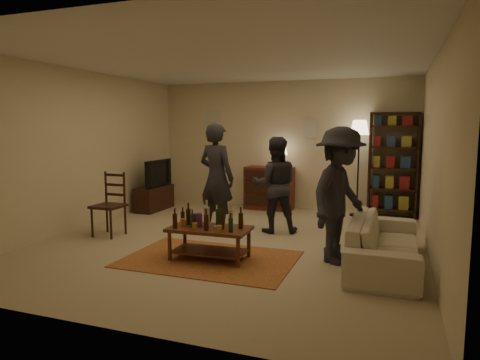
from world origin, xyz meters
The scene contains 13 objects.
floor centered at (0.00, 0.00, 0.00)m, with size 6.00×6.00×0.00m, color #C6B793.
room_shell centered at (-0.65, 2.98, 1.81)m, with size 6.00×6.00×6.00m.
rug centered at (0.04, -0.91, 0.01)m, with size 2.20×1.50×0.01m, color #9C3E22.
coffee_table centered at (0.03, -0.91, 0.39)m, with size 1.08×0.61×0.77m.
dining_chair centered at (-1.99, -0.26, 0.55)m, with size 0.46×0.46×1.04m.
tv_stand centered at (-2.44, 1.80, 0.38)m, with size 0.40×1.00×1.06m.
dresser centered at (-0.19, 2.71, 0.48)m, with size 1.00×0.50×1.36m.
bookshelf centered at (2.25, 2.78, 1.03)m, with size 0.90×0.34×2.02m.
floor_lamp centered at (1.61, 2.65, 1.60)m, with size 0.36×0.36×1.87m.
sofa centered at (2.20, -0.40, 0.30)m, with size 2.08×0.81×0.61m, color beige.
person_left centered at (-0.48, 0.55, 0.90)m, with size 0.66×0.43×1.80m, color #24232A.
person_right centered at (0.44, 0.83, 0.79)m, with size 0.77×0.60×1.58m, color #292931.
person_by_sofa centered at (1.64, -0.44, 0.87)m, with size 1.13×0.65×1.75m, color #25262D.
Camera 1 is at (2.28, -5.92, 1.74)m, focal length 32.00 mm.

